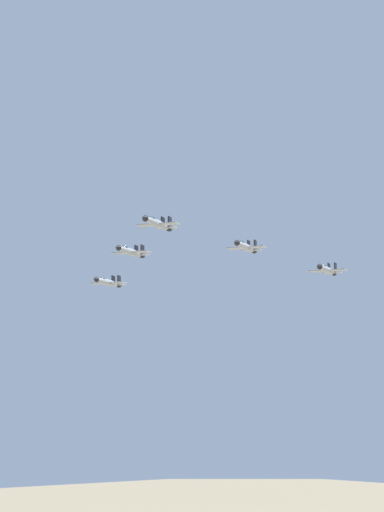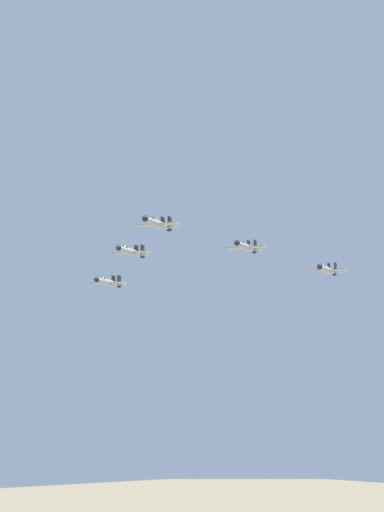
{
  "view_description": "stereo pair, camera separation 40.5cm",
  "coord_description": "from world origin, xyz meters",
  "px_view_note": "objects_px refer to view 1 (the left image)",
  "views": [
    {
      "loc": [
        -188.1,
        164.5,
        64.65
      ],
      "look_at": [
        17.99,
        -13.71,
        106.18
      ],
      "focal_mm": 71.97,
      "sensor_mm": 36.0,
      "label": 1
    },
    {
      "loc": [
        -188.36,
        164.19,
        64.65
      ],
      "look_at": [
        17.99,
        -13.71,
        106.18
      ],
      "focal_mm": 71.97,
      "sensor_mm": 36.0,
      "label": 2
    }
  ],
  "objects_px": {
    "jet_left_wingman": "(245,247)",
    "jet_left_outer": "(327,270)",
    "jet_right_outer": "(107,282)",
    "jet_right_wingman": "(130,251)",
    "jet_lead": "(157,223)"
  },
  "relations": [
    {
      "from": "jet_lead",
      "to": "jet_left_outer",
      "type": "distance_m",
      "value": 51.74
    },
    {
      "from": "jet_right_wingman",
      "to": "jet_right_outer",
      "type": "distance_m",
      "value": 26.08
    },
    {
      "from": "jet_left_outer",
      "to": "jet_right_outer",
      "type": "distance_m",
      "value": 66.13
    },
    {
      "from": "jet_left_outer",
      "to": "jet_right_outer",
      "type": "bearing_deg",
      "value": -89.22
    },
    {
      "from": "jet_left_wingman",
      "to": "jet_left_outer",
      "type": "distance_m",
      "value": 25.9
    },
    {
      "from": "jet_lead",
      "to": "jet_left_outer",
      "type": "xyz_separation_m",
      "value": [
        -11.55,
        -49.73,
        -8.38
      ]
    },
    {
      "from": "jet_left_wingman",
      "to": "jet_left_outer",
      "type": "bearing_deg",
      "value": 138.62
    },
    {
      "from": "jet_left_wingman",
      "to": "jet_right_outer",
      "type": "bearing_deg",
      "value": -112.43
    },
    {
      "from": "jet_right_outer",
      "to": "jet_right_wingman",
      "type": "bearing_deg",
      "value": 39.49
    },
    {
      "from": "jet_right_wingman",
      "to": "jet_right_outer",
      "type": "height_order",
      "value": "jet_right_wingman"
    },
    {
      "from": "jet_left_outer",
      "to": "jet_right_outer",
      "type": "xyz_separation_m",
      "value": [
        58.77,
        30.32,
        -0.27
      ]
    },
    {
      "from": "jet_lead",
      "to": "jet_left_wingman",
      "type": "xyz_separation_m",
      "value": [
        -5.78,
        -24.87,
        -3.97
      ]
    },
    {
      "from": "jet_left_wingman",
      "to": "jet_left_outer",
      "type": "xyz_separation_m",
      "value": [
        -5.78,
        -24.86,
        -4.41
      ]
    },
    {
      "from": "jet_lead",
      "to": "jet_right_wingman",
      "type": "xyz_separation_m",
      "value": [
        23.61,
        -9.71,
        -3.31
      ]
    },
    {
      "from": "jet_lead",
      "to": "jet_left_outer",
      "type": "bearing_deg",
      "value": 138.68
    }
  ]
}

